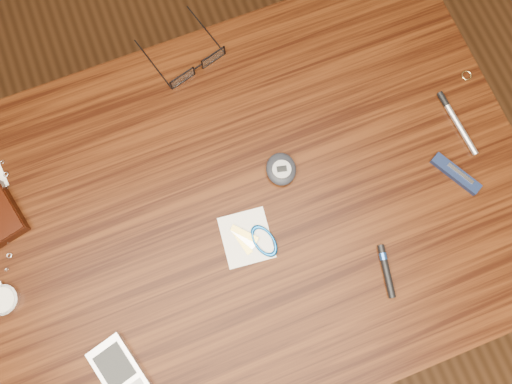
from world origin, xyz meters
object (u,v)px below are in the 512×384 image
pocket_watch (2,290)px  pedometer (281,169)px  notepad_keys (256,239)px  pda_phone (120,373)px  desk (245,219)px  pocket_knife (456,174)px  eyeglasses (196,65)px  silver_pen (454,118)px

pocket_watch → pedometer: size_ratio=5.60×
pedometer → notepad_keys: 0.13m
pda_phone → pedometer: (0.36, 0.22, 0.00)m
desk → pocket_knife: size_ratio=10.83×
pocket_watch → notepad_keys: 0.42m
pedometer → eyeglasses: bearing=106.6°
notepad_keys → silver_pen: (0.41, 0.07, 0.00)m
eyeglasses → silver_pen: (0.40, -0.26, -0.01)m
eyeglasses → pedometer: bearing=-73.4°
eyeglasses → desk: bearing=-93.0°
eyeglasses → pda_phone: bearing=-122.6°
notepad_keys → silver_pen: silver_pen is taller
desk → pedometer: bearing=24.5°
pedometer → notepad_keys: (-0.09, -0.10, -0.01)m
pedometer → silver_pen: 0.33m
pedometer → notepad_keys: bearing=-131.4°
desk → silver_pen: silver_pen is taller
desk → pedometer: (0.09, 0.04, 0.11)m
eyeglasses → pocket_watch: size_ratio=0.39×
desk → pocket_watch: 0.43m
desk → pocket_watch: bearing=177.9°
notepad_keys → eyeglasses: bearing=87.5°
pocket_watch → silver_pen: pocket_watch is taller
pocket_watch → pocket_knife: size_ratio=4.25×
pda_phone → notepad_keys: bearing=23.4°
pocket_watch → pocket_knife: pocket_watch is taller
pocket_watch → pda_phone: bearing=-53.5°
pedometer → pocket_knife: bearing=-22.8°
pocket_watch → notepad_keys: (0.42, -0.07, -0.00)m
pda_phone → pedometer: 0.42m
pocket_watch → notepad_keys: bearing=-9.9°
pocket_watch → eyeglasses: bearing=31.2°
desk → silver_pen: 0.42m
pda_phone → pocket_knife: (0.64, 0.10, -0.00)m
pda_phone → notepad_keys: pda_phone is taller
desk → pocket_knife: 0.39m
eyeglasses → pedometer: size_ratio=2.16×
pocket_knife → silver_pen: 0.10m
pocket_watch → notepad_keys: size_ratio=3.91×
pda_phone → silver_pen: size_ratio=0.95×
pocket_knife → eyeglasses: bearing=134.6°
pocket_watch → silver_pen: bearing=-0.0°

